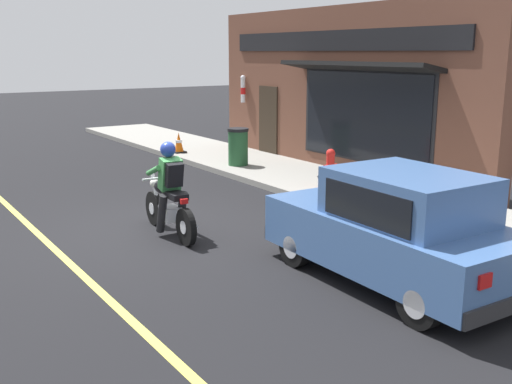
{
  "coord_description": "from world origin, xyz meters",
  "views": [
    {
      "loc": [
        -4.21,
        -9.38,
        3.07
      ],
      "look_at": [
        0.85,
        -1.88,
        0.95
      ],
      "focal_mm": 42.0,
      "sensor_mm": 36.0,
      "label": 1
    }
  ],
  "objects_px": {
    "motorcycle_with_rider": "(169,197)",
    "traffic_cone": "(179,143)",
    "trash_bin": "(238,147)",
    "fire_hydrant": "(330,169)",
    "car_hatchback": "(395,229)"
  },
  "relations": [
    {
      "from": "motorcycle_with_rider",
      "to": "trash_bin",
      "type": "height_order",
      "value": "motorcycle_with_rider"
    },
    {
      "from": "car_hatchback",
      "to": "fire_hydrant",
      "type": "xyz_separation_m",
      "value": [
        2.72,
        4.45,
        -0.19
      ]
    },
    {
      "from": "fire_hydrant",
      "to": "trash_bin",
      "type": "bearing_deg",
      "value": 92.87
    },
    {
      "from": "fire_hydrant",
      "to": "traffic_cone",
      "type": "xyz_separation_m",
      "value": [
        -0.56,
        6.21,
        -0.14
      ]
    },
    {
      "from": "traffic_cone",
      "to": "trash_bin",
      "type": "bearing_deg",
      "value": -82.03
    },
    {
      "from": "motorcycle_with_rider",
      "to": "trash_bin",
      "type": "distance_m",
      "value": 5.88
    },
    {
      "from": "motorcycle_with_rider",
      "to": "traffic_cone",
      "type": "distance_m",
      "value": 7.88
    },
    {
      "from": "trash_bin",
      "to": "traffic_cone",
      "type": "height_order",
      "value": "trash_bin"
    },
    {
      "from": "fire_hydrant",
      "to": "trash_bin",
      "type": "height_order",
      "value": "trash_bin"
    },
    {
      "from": "trash_bin",
      "to": "motorcycle_with_rider",
      "type": "bearing_deg",
      "value": -133.79
    },
    {
      "from": "traffic_cone",
      "to": "fire_hydrant",
      "type": "bearing_deg",
      "value": -84.89
    },
    {
      "from": "car_hatchback",
      "to": "traffic_cone",
      "type": "relative_size",
      "value": 6.38
    },
    {
      "from": "motorcycle_with_rider",
      "to": "traffic_cone",
      "type": "relative_size",
      "value": 3.37
    },
    {
      "from": "fire_hydrant",
      "to": "trash_bin",
      "type": "relative_size",
      "value": 0.9
    },
    {
      "from": "car_hatchback",
      "to": "trash_bin",
      "type": "relative_size",
      "value": 3.9
    }
  ]
}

